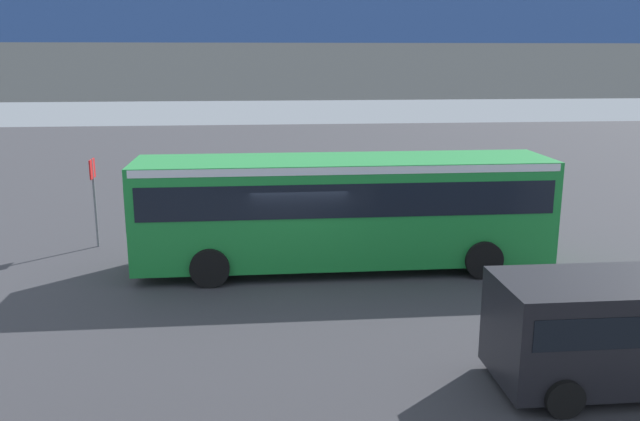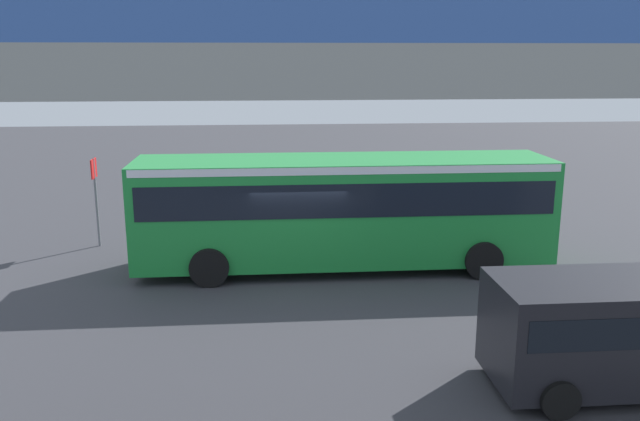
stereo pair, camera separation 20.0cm
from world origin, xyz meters
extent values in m
plane|color=#38383D|center=(0.00, 0.00, 0.00)|extent=(80.00, 80.00, 0.00)
cube|color=#1E8C38|center=(-1.32, -0.35, 1.72)|extent=(11.50, 2.55, 2.86)
cube|color=black|center=(-1.32, -0.35, 2.23)|extent=(11.04, 2.59, 0.90)
cube|color=white|center=(-1.32, -0.35, 3.03)|extent=(11.27, 2.58, 0.20)
cube|color=black|center=(4.44, -0.35, 2.06)|extent=(0.04, 2.24, 1.20)
cylinder|color=black|center=(2.36, 0.92, 0.52)|extent=(1.04, 0.30, 1.04)
cylinder|color=black|center=(2.36, -1.63, 0.52)|extent=(1.04, 0.30, 1.04)
cylinder|color=black|center=(-5.00, 0.92, 0.52)|extent=(1.04, 0.30, 1.04)
cylinder|color=black|center=(-5.00, -1.63, 0.52)|extent=(1.04, 0.30, 1.04)
cube|color=black|center=(-5.58, 6.92, 1.12)|extent=(4.80, 1.95, 1.86)
cube|color=black|center=(-5.58, 6.92, 1.48)|extent=(4.42, 1.98, 0.56)
cylinder|color=black|center=(-3.99, 7.90, 0.34)|extent=(0.68, 0.22, 0.68)
cylinder|color=black|center=(-3.99, 5.95, 0.34)|extent=(0.68, 0.22, 0.68)
cylinder|color=#2D2D38|center=(-4.70, -3.46, 0.42)|extent=(0.32, 0.32, 0.85)
cylinder|color=navy|center=(-4.70, -3.46, 1.20)|extent=(0.38, 0.38, 0.70)
sphere|color=tan|center=(-4.70, -3.46, 1.68)|extent=(0.22, 0.22, 0.22)
cylinder|color=slate|center=(6.16, -3.17, 1.40)|extent=(0.08, 0.08, 2.80)
cube|color=red|center=(6.16, -3.17, 2.50)|extent=(0.04, 0.60, 0.60)
cube|color=silver|center=(-4.00, -2.39, 0.00)|extent=(2.00, 0.20, 0.01)
cube|color=silver|center=(0.00, -2.39, 0.00)|extent=(2.00, 0.20, 0.01)
cube|color=silver|center=(4.00, -2.39, 0.00)|extent=(2.00, 0.20, 0.01)
cube|color=gray|center=(0.00, 10.20, 5.80)|extent=(24.50, 2.60, 0.50)
cube|color=#3359A5|center=(0.00, 8.95, 6.60)|extent=(24.50, 0.08, 1.10)
camera|label=1|loc=(1.02, 17.40, 5.95)|focal=36.76mm
camera|label=2|loc=(0.82, 17.42, 5.95)|focal=36.76mm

